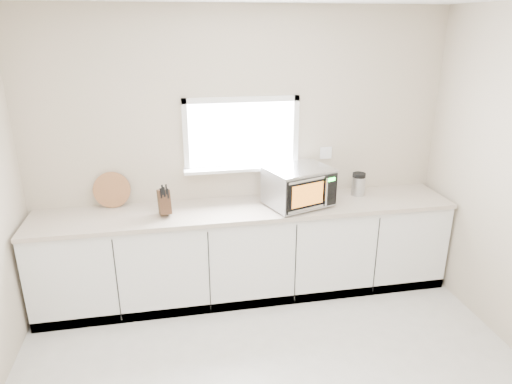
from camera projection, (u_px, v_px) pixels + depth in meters
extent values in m
cube|color=#BAAB93|center=(241.00, 154.00, 4.39)|extent=(4.00, 0.02, 2.70)
cube|color=white|center=(242.00, 134.00, 4.31)|extent=(1.00, 0.02, 0.60)
cube|color=white|center=(243.00, 168.00, 4.36)|extent=(1.12, 0.16, 0.03)
cube|color=white|center=(241.00, 100.00, 4.18)|extent=(1.10, 0.04, 0.05)
cube|color=white|center=(242.00, 167.00, 4.41)|extent=(1.10, 0.04, 0.05)
cube|color=white|center=(186.00, 137.00, 4.20)|extent=(0.05, 0.04, 0.70)
cube|color=white|center=(296.00, 132.00, 4.39)|extent=(0.05, 0.04, 0.70)
cube|color=white|center=(326.00, 153.00, 4.54)|extent=(0.12, 0.01, 0.12)
cube|color=silver|center=(247.00, 252.00, 4.43)|extent=(3.92, 0.60, 0.88)
cube|color=beige|center=(247.00, 209.00, 4.26)|extent=(3.92, 0.64, 0.04)
cylinder|color=black|center=(287.00, 215.00, 4.05)|extent=(0.03, 0.03, 0.02)
cylinder|color=black|center=(267.00, 203.00, 4.33)|extent=(0.03, 0.03, 0.02)
cylinder|color=black|center=(329.00, 205.00, 4.27)|extent=(0.03, 0.03, 0.02)
cylinder|color=black|center=(308.00, 194.00, 4.55)|extent=(0.03, 0.03, 0.02)
cube|color=#B0B3B8|center=(298.00, 186.00, 4.24)|extent=(0.67, 0.59, 0.34)
cube|color=black|center=(313.00, 194.00, 4.06)|extent=(0.52, 0.19, 0.30)
cube|color=orange|center=(308.00, 195.00, 4.03)|extent=(0.32, 0.11, 0.20)
cylinder|color=silver|center=(326.00, 192.00, 4.10)|extent=(0.03, 0.03, 0.26)
cube|color=black|center=(330.00, 190.00, 4.14)|extent=(0.13, 0.05, 0.29)
cube|color=#19FF33|center=(331.00, 180.00, 4.10)|extent=(0.09, 0.03, 0.03)
cube|color=silver|center=(299.00, 168.00, 4.18)|extent=(0.67, 0.59, 0.01)
cube|color=#452D18|center=(164.00, 202.00, 4.04)|extent=(0.13, 0.22, 0.25)
cube|color=black|center=(161.00, 193.00, 3.95)|extent=(0.02, 0.04, 0.09)
cube|color=black|center=(164.00, 192.00, 3.96)|extent=(0.02, 0.04, 0.09)
cube|color=black|center=(168.00, 193.00, 3.98)|extent=(0.02, 0.04, 0.09)
cube|color=black|center=(162.00, 190.00, 3.95)|extent=(0.02, 0.04, 0.09)
cube|color=black|center=(166.00, 189.00, 3.96)|extent=(0.02, 0.04, 0.09)
cylinder|color=#A97841|center=(112.00, 190.00, 4.21)|extent=(0.33, 0.08, 0.33)
cylinder|color=#B0B3B8|center=(358.00, 186.00, 4.53)|extent=(0.14, 0.14, 0.19)
cylinder|color=black|center=(359.00, 175.00, 4.49)|extent=(0.13, 0.13, 0.04)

